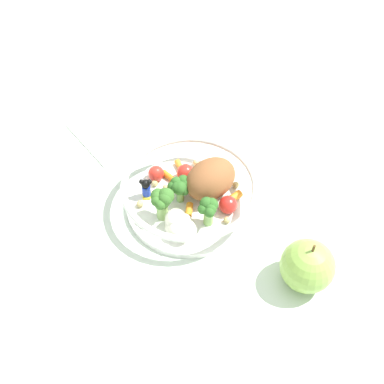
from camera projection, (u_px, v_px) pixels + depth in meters
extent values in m
plane|color=silver|center=(196.00, 212.00, 0.76)|extent=(2.40, 2.40, 0.00)
cylinder|color=white|center=(192.00, 202.00, 0.77)|extent=(0.21, 0.21, 0.01)
torus|color=white|center=(192.00, 184.00, 0.73)|extent=(0.22, 0.22, 0.01)
ellipsoid|color=brown|center=(211.00, 179.00, 0.75)|extent=(0.08, 0.10, 0.06)
cylinder|color=#7FAD5B|center=(180.00, 196.00, 0.76)|extent=(0.01, 0.01, 0.02)
sphere|color=#2D6023|center=(176.00, 182.00, 0.74)|extent=(0.02, 0.02, 0.02)
sphere|color=#2D6023|center=(173.00, 187.00, 0.74)|extent=(0.02, 0.02, 0.02)
sphere|color=#2D6023|center=(177.00, 188.00, 0.73)|extent=(0.02, 0.02, 0.02)
sphere|color=#2D6023|center=(180.00, 188.00, 0.73)|extent=(0.02, 0.02, 0.02)
sphere|color=#2D6023|center=(184.00, 191.00, 0.74)|extent=(0.01, 0.01, 0.01)
sphere|color=#2D6023|center=(186.00, 185.00, 0.74)|extent=(0.02, 0.02, 0.02)
sphere|color=#2D6023|center=(182.00, 182.00, 0.75)|extent=(0.02, 0.02, 0.02)
cylinder|color=#7FAD5B|center=(208.00, 217.00, 0.72)|extent=(0.02, 0.02, 0.03)
sphere|color=#2D6023|center=(206.00, 204.00, 0.71)|extent=(0.02, 0.02, 0.02)
sphere|color=#2D6023|center=(203.00, 209.00, 0.70)|extent=(0.02, 0.02, 0.02)
sphere|color=#2D6023|center=(210.00, 212.00, 0.70)|extent=(0.02, 0.02, 0.02)
sphere|color=#2D6023|center=(212.00, 208.00, 0.70)|extent=(0.02, 0.02, 0.02)
sphere|color=#2D6023|center=(211.00, 205.00, 0.71)|extent=(0.02, 0.02, 0.02)
cylinder|color=#8EB766|center=(162.00, 211.00, 0.73)|extent=(0.02, 0.02, 0.03)
sphere|color=#386B28|center=(158.00, 196.00, 0.72)|extent=(0.02, 0.02, 0.02)
sphere|color=#386B28|center=(157.00, 197.00, 0.71)|extent=(0.02, 0.02, 0.02)
sphere|color=#386B28|center=(157.00, 201.00, 0.71)|extent=(0.02, 0.02, 0.02)
sphere|color=#386B28|center=(160.00, 205.00, 0.70)|extent=(0.02, 0.02, 0.02)
sphere|color=#386B28|center=(164.00, 202.00, 0.71)|extent=(0.02, 0.02, 0.02)
sphere|color=#386B28|center=(165.00, 199.00, 0.71)|extent=(0.02, 0.02, 0.02)
sphere|color=#386B28|center=(166.00, 196.00, 0.71)|extent=(0.03, 0.03, 0.03)
sphere|color=#386B28|center=(163.00, 194.00, 0.71)|extent=(0.02, 0.02, 0.02)
sphere|color=silver|center=(176.00, 219.00, 0.71)|extent=(0.03, 0.03, 0.03)
sphere|color=silver|center=(173.00, 227.00, 0.71)|extent=(0.02, 0.02, 0.02)
sphere|color=silver|center=(177.00, 230.00, 0.71)|extent=(0.03, 0.03, 0.03)
sphere|color=silver|center=(183.00, 234.00, 0.70)|extent=(0.03, 0.03, 0.03)
sphere|color=silver|center=(187.00, 230.00, 0.71)|extent=(0.03, 0.03, 0.03)
sphere|color=silver|center=(188.00, 225.00, 0.72)|extent=(0.02, 0.02, 0.02)
sphere|color=silver|center=(183.00, 223.00, 0.72)|extent=(0.03, 0.03, 0.03)
cube|color=yellow|center=(147.00, 195.00, 0.77)|extent=(0.02, 0.02, 0.00)
cylinder|color=#1933B2|center=(146.00, 190.00, 0.76)|extent=(0.02, 0.02, 0.02)
sphere|color=black|center=(146.00, 184.00, 0.75)|extent=(0.01, 0.01, 0.01)
sphere|color=black|center=(149.00, 182.00, 0.74)|extent=(0.01, 0.01, 0.01)
sphere|color=black|center=(141.00, 182.00, 0.74)|extent=(0.01, 0.01, 0.01)
cylinder|color=orange|center=(180.00, 167.00, 0.80)|extent=(0.03, 0.02, 0.01)
cylinder|color=orange|center=(203.00, 166.00, 0.81)|extent=(0.02, 0.03, 0.01)
cylinder|color=orange|center=(171.00, 177.00, 0.79)|extent=(0.04, 0.02, 0.01)
cylinder|color=orange|center=(234.00, 197.00, 0.76)|extent=(0.01, 0.03, 0.01)
cylinder|color=orange|center=(190.00, 211.00, 0.74)|extent=(0.03, 0.02, 0.01)
sphere|color=red|center=(186.00, 173.00, 0.78)|extent=(0.03, 0.03, 0.03)
sphere|color=red|center=(220.00, 168.00, 0.79)|extent=(0.03, 0.03, 0.03)
sphere|color=red|center=(228.00, 205.00, 0.74)|extent=(0.03, 0.03, 0.03)
sphere|color=red|center=(156.00, 173.00, 0.78)|extent=(0.03, 0.03, 0.03)
sphere|color=#D1B775|center=(196.00, 163.00, 0.81)|extent=(0.01, 0.01, 0.01)
sphere|color=tan|center=(165.00, 187.00, 0.78)|extent=(0.01, 0.01, 0.01)
sphere|color=tan|center=(227.00, 220.00, 0.73)|extent=(0.01, 0.01, 0.01)
sphere|color=#D1B775|center=(182.00, 184.00, 0.78)|extent=(0.01, 0.01, 0.01)
sphere|color=#D1B775|center=(237.00, 186.00, 0.78)|extent=(0.01, 0.01, 0.01)
sphere|color=tan|center=(140.00, 204.00, 0.75)|extent=(0.01, 0.01, 0.01)
sphere|color=tan|center=(171.00, 189.00, 0.77)|extent=(0.01, 0.01, 0.01)
sphere|color=tan|center=(155.00, 183.00, 0.78)|extent=(0.01, 0.01, 0.01)
sphere|color=#8CB74C|center=(307.00, 266.00, 0.65)|extent=(0.08, 0.08, 0.08)
cylinder|color=brown|center=(314.00, 248.00, 0.62)|extent=(0.00, 0.00, 0.01)
cube|color=white|center=(117.00, 129.00, 0.89)|extent=(0.15, 0.15, 0.01)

